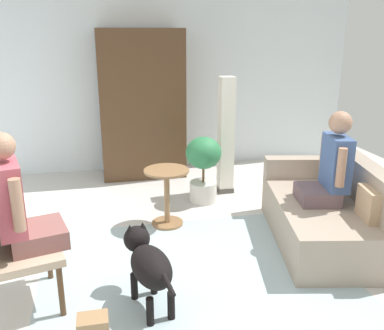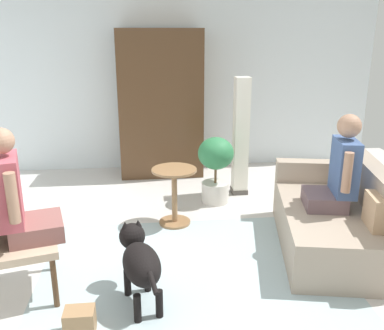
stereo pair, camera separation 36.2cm
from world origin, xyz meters
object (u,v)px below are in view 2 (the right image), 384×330
at_px(person_on_armchair, 16,198).
at_px(dog, 140,260).
at_px(couch, 336,219).
at_px(armchair, 0,233).
at_px(person_on_couch, 339,171).
at_px(round_end_table, 174,192).
at_px(handbag, 80,322).
at_px(column_lamp, 241,138).
at_px(armoire_cabinet, 161,104).
at_px(potted_plant, 216,164).

distance_m(person_on_armchair, dog, 1.04).
distance_m(couch, dog, 1.99).
xyz_separation_m(armchair, dog, (1.05, -0.18, -0.19)).
distance_m(person_on_couch, round_end_table, 1.69).
bearing_deg(handbag, person_on_armchair, 131.38).
distance_m(column_lamp, armoire_cabinet, 1.37).
bearing_deg(dog, couch, 20.09).
height_order(potted_plant, handbag, potted_plant).
xyz_separation_m(person_on_armchair, handbag, (0.49, -0.55, -0.72)).
xyz_separation_m(armoire_cabinet, handbag, (-0.71, -3.48, -0.93)).
bearing_deg(armoire_cabinet, couch, -57.39).
relative_size(armchair, person_on_armchair, 1.04).
height_order(person_on_armchair, dog, person_on_armchair).
relative_size(person_on_couch, handbag, 4.26).
xyz_separation_m(person_on_armchair, potted_plant, (1.80, 1.72, -0.33)).
bearing_deg(couch, person_on_armchair, -170.49).
relative_size(round_end_table, handbag, 3.03).
xyz_separation_m(column_lamp, handbag, (-1.67, -2.55, -0.64)).
bearing_deg(round_end_table, handbag, -114.45).
xyz_separation_m(armchair, handbag, (0.63, -0.51, -0.45)).
bearing_deg(couch, column_lamp, 111.64).
bearing_deg(dog, armchair, 170.22).
relative_size(couch, potted_plant, 2.19).
bearing_deg(potted_plant, handbag, -120.03).
xyz_separation_m(person_on_armchair, column_lamp, (2.16, 2.00, -0.08)).
relative_size(person_on_couch, dog, 1.08).
bearing_deg(dog, round_end_table, 75.35).
height_order(person_on_armchair, round_end_table, person_on_armchair).
bearing_deg(person_on_couch, armchair, -170.54).
distance_m(armchair, round_end_table, 1.85).
bearing_deg(armchair, person_on_couch, 9.46).
distance_m(couch, person_on_couch, 0.49).
bearing_deg(round_end_table, person_on_armchair, -137.56).
relative_size(couch, dog, 2.18).
xyz_separation_m(couch, armoire_cabinet, (-1.57, 2.46, 0.74)).
distance_m(dog, potted_plant, 2.14).
xyz_separation_m(person_on_couch, dog, (-1.83, -0.66, -0.42)).
bearing_deg(armchair, column_lamp, 41.47).
bearing_deg(round_end_table, person_on_couch, -25.88).
distance_m(armchair, column_lamp, 3.08).
height_order(armchair, potted_plant, armchair).
height_order(person_on_couch, person_on_armchair, person_on_armchair).
bearing_deg(armchair, potted_plant, 42.12).
distance_m(dog, armoire_cabinet, 3.23).
bearing_deg(armoire_cabinet, handbag, -101.55).
relative_size(armchair, potted_plant, 1.11).
relative_size(armchair, round_end_table, 1.45).
bearing_deg(person_on_armchair, armoire_cabinet, 67.73).
height_order(person_on_couch, armoire_cabinet, armoire_cabinet).
bearing_deg(armoire_cabinet, dog, -95.33).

